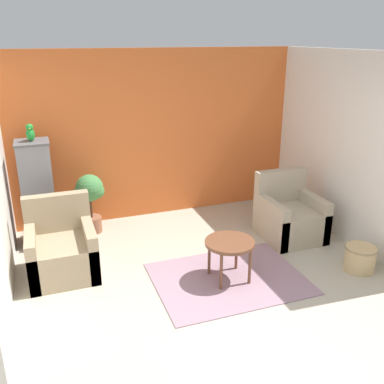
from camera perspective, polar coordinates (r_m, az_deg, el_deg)
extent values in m
plane|color=#B2A893|center=(4.52, 7.12, -17.53)|extent=(20.00, 20.00, 0.00)
cube|color=orange|center=(6.72, -4.69, 7.57)|extent=(4.53, 0.06, 2.58)
cube|color=silver|center=(6.32, 19.53, 5.67)|extent=(0.06, 3.15, 2.58)
cube|color=gray|center=(5.25, 4.89, -11.42)|extent=(1.76, 1.35, 0.01)
cylinder|color=brown|center=(5.02, 5.05, -6.74)|extent=(0.58, 0.58, 0.04)
cylinder|color=brown|center=(4.93, 3.90, -10.59)|extent=(0.04, 0.04, 0.47)
cylinder|color=brown|center=(5.07, 7.72, -9.81)|extent=(0.04, 0.04, 0.47)
cylinder|color=brown|center=(5.22, 2.30, -8.69)|extent=(0.04, 0.04, 0.47)
cylinder|color=brown|center=(5.35, 5.94, -8.02)|extent=(0.04, 0.04, 0.47)
cube|color=#9E896B|center=(5.45, -16.86, -8.40)|extent=(0.79, 0.82, 0.45)
cube|color=#9E896B|center=(5.57, -17.57, -2.60)|extent=(0.79, 0.14, 0.48)
cube|color=#9E896B|center=(5.42, -20.49, -8.03)|extent=(0.12, 0.82, 0.61)
cube|color=#9E896B|center=(5.43, -13.41, -7.18)|extent=(0.12, 0.82, 0.61)
cube|color=tan|center=(6.29, 12.99, -4.05)|extent=(0.79, 0.82, 0.45)
cube|color=tan|center=(6.39, 11.70, 0.88)|extent=(0.79, 0.14, 0.48)
cube|color=tan|center=(6.10, 10.39, -3.82)|extent=(0.12, 0.82, 0.61)
cube|color=tan|center=(6.44, 15.57, -2.92)|extent=(0.12, 0.82, 0.61)
cube|color=#555559|center=(6.45, -19.12, -5.78)|extent=(0.54, 0.54, 0.10)
cube|color=gray|center=(6.18, -19.86, 0.17)|extent=(0.42, 0.42, 1.32)
cube|color=#555559|center=(6.00, -20.62, 6.23)|extent=(0.44, 0.44, 0.03)
ellipsoid|color=#1E842D|center=(5.98, -20.74, 7.18)|extent=(0.11, 0.14, 0.17)
sphere|color=#1E842D|center=(5.94, -20.86, 8.06)|extent=(0.09, 0.09, 0.09)
cone|color=gold|center=(5.90, -20.85, 7.92)|extent=(0.04, 0.04, 0.04)
cone|color=#1E842D|center=(6.04, -20.72, 7.14)|extent=(0.05, 0.11, 0.15)
cylinder|color=brown|center=(6.52, -13.11, -4.20)|extent=(0.27, 0.27, 0.24)
cylinder|color=brown|center=(6.41, -13.30, -1.96)|extent=(0.03, 0.03, 0.32)
sphere|color=#427F42|center=(6.31, -13.52, 0.53)|extent=(0.39, 0.39, 0.39)
sphere|color=#427F42|center=(6.36, -14.48, -0.06)|extent=(0.24, 0.24, 0.24)
sphere|color=#427F42|center=(6.31, -12.56, 0.13)|extent=(0.22, 0.22, 0.22)
cylinder|color=tan|center=(5.73, 21.49, -8.25)|extent=(0.37, 0.37, 0.31)
cylinder|color=#957E57|center=(5.67, 21.68, -6.95)|extent=(0.39, 0.39, 0.02)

